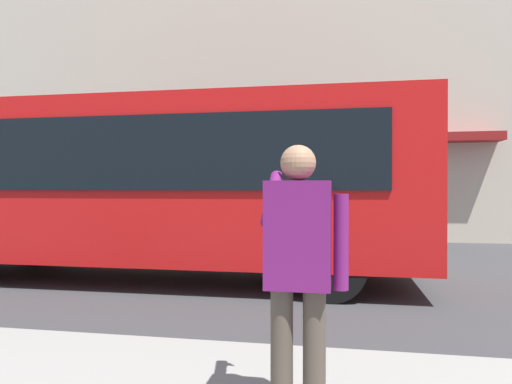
# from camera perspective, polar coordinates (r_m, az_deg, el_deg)

# --- Properties ---
(ground_plane) EXTENTS (60.00, 60.00, 0.00)m
(ground_plane) POSITION_cam_1_polar(r_m,az_deg,el_deg) (7.94, 0.82, -11.01)
(ground_plane) COLOR #38383A
(building_facade_far) EXTENTS (28.00, 1.55, 12.00)m
(building_facade_far) POSITION_cam_1_polar(r_m,az_deg,el_deg) (15.17, 5.31, 17.38)
(building_facade_far) COLOR beige
(building_facade_far) RESTS_ON ground_plane
(red_bus) EXTENTS (9.05, 2.54, 3.08)m
(red_bus) POSITION_cam_1_polar(r_m,az_deg,el_deg) (8.18, -12.28, 1.19)
(red_bus) COLOR red
(red_bus) RESTS_ON ground_plane
(pedestrian_photographer) EXTENTS (0.53, 0.52, 1.70)m
(pedestrian_photographer) POSITION_cam_1_polar(r_m,az_deg,el_deg) (2.87, 5.31, -8.41)
(pedestrian_photographer) COLOR #4C4238
(pedestrian_photographer) RESTS_ON sidewalk_curb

